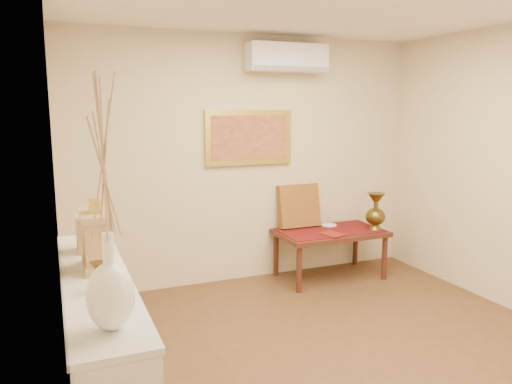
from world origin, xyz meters
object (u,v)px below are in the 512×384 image
white_vase (106,207)px  display_ledge (100,355)px  low_table (330,236)px  wooden_chest (89,233)px  brass_urn_tall (376,207)px  mantel_clock (97,239)px

white_vase → display_ledge: (-0.01, 0.75, -1.03)m
white_vase → low_table: (2.67, 2.63, -1.04)m
low_table → wooden_chest: bearing=-153.4°
brass_urn_tall → mantel_clock: (-3.14, -1.59, 0.35)m
mantel_clock → wooden_chest: (-0.02, 0.40, -0.05)m
display_ledge → mantel_clock: size_ratio=4.93×
brass_urn_tall → display_ledge: 3.63m
brass_urn_tall → low_table: (-0.50, 0.15, -0.32)m
brass_urn_tall → display_ledge: (-3.17, -1.73, -0.32)m
brass_urn_tall → wooden_chest: 3.39m
white_vase → brass_urn_tall: 4.09m
brass_urn_tall → low_table: bearing=163.3°
display_ledge → mantel_clock: bearing=78.8°
display_ledge → low_table: size_ratio=1.68×
white_vase → mantel_clock: size_ratio=2.64×
wooden_chest → low_table: bearing=26.6°
brass_urn_tall → white_vase: bearing=-141.9°
mantel_clock → low_table: bearing=33.3°
wooden_chest → low_table: wooden_chest is taller
white_vase → brass_urn_tall: bearing=38.1°
white_vase → wooden_chest: size_ratio=4.43×
wooden_chest → low_table: 3.04m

